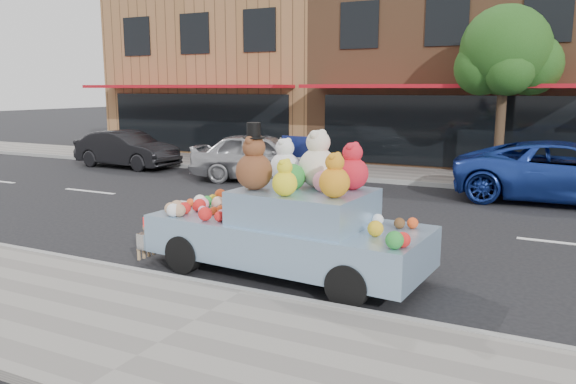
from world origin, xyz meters
The scene contains 12 objects.
ground centered at (0.00, 0.00, 0.00)m, with size 120.00×120.00×0.00m, color black.
near_sidewalk centered at (0.00, -6.50, 0.06)m, with size 60.00×3.00×0.12m, color gray.
far_sidewalk centered at (0.00, 6.50, 0.06)m, with size 60.00×3.00×0.12m, color gray.
near_kerb centered at (0.00, -5.00, 0.07)m, with size 60.00×0.12×0.13m, color gray.
far_kerb centered at (0.00, 5.00, 0.07)m, with size 60.00×0.12×0.13m, color gray.
storefront_left centered at (-10.00, 11.97, 3.64)m, with size 10.00×9.80×7.30m.
storefront_mid centered at (0.00, 11.97, 3.64)m, with size 10.00×9.80×7.30m.
street_tree centered at (2.03, 6.55, 3.69)m, with size 3.00×2.70×5.22m.
car_silver centered at (-4.59, 3.79, 0.75)m, with size 1.77×4.40×1.50m, color #A6A6AA.
car_blue centered at (3.92, 4.24, 0.76)m, with size 2.53×5.50×1.53m, color #1B3698.
car_dark centered at (-10.42, 4.19, 0.66)m, with size 1.40×4.03×1.33m, color black.
art_car centered at (0.09, -3.83, 0.81)m, with size 4.60×2.07×2.35m.
Camera 1 is at (3.80, -11.31, 2.85)m, focal length 35.00 mm.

